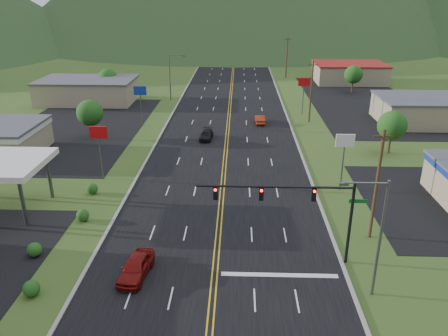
{
  "coord_description": "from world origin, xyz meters",
  "views": [
    {
      "loc": [
        1.69,
        -16.19,
        20.37
      ],
      "look_at": [
        0.35,
        22.82,
        4.5
      ],
      "focal_mm": 35.0,
      "sensor_mm": 36.0,
      "label": 1
    }
  ],
  "objects_px": {
    "streetlight_west": "(171,74)",
    "car_red_far": "(260,119)",
    "traffic_signal": "(300,202)",
    "streetlight_east": "(376,232)",
    "car_red_near": "(136,267)",
    "car_dark_mid": "(206,135)"
  },
  "relations": [
    {
      "from": "car_red_near",
      "to": "car_red_far",
      "type": "bearing_deg",
      "value": 82.84
    },
    {
      "from": "streetlight_west",
      "to": "car_red_far",
      "type": "bearing_deg",
      "value": -43.94
    },
    {
      "from": "car_red_near",
      "to": "car_dark_mid",
      "type": "distance_m",
      "value": 33.68
    },
    {
      "from": "streetlight_west",
      "to": "car_dark_mid",
      "type": "bearing_deg",
      "value": -70.81
    },
    {
      "from": "streetlight_east",
      "to": "car_red_near",
      "type": "height_order",
      "value": "streetlight_east"
    },
    {
      "from": "streetlight_east",
      "to": "car_dark_mid",
      "type": "bearing_deg",
      "value": 112.02
    },
    {
      "from": "streetlight_west",
      "to": "car_red_far",
      "type": "height_order",
      "value": "streetlight_west"
    },
    {
      "from": "traffic_signal",
      "to": "car_dark_mid",
      "type": "height_order",
      "value": "traffic_signal"
    },
    {
      "from": "car_dark_mid",
      "to": "streetlight_east",
      "type": "bearing_deg",
      "value": -63.93
    },
    {
      "from": "traffic_signal",
      "to": "car_red_near",
      "type": "bearing_deg",
      "value": -168.9
    },
    {
      "from": "streetlight_west",
      "to": "car_dark_mid",
      "type": "height_order",
      "value": "streetlight_west"
    },
    {
      "from": "car_dark_mid",
      "to": "car_red_far",
      "type": "xyz_separation_m",
      "value": [
        8.24,
        8.62,
        0.08
      ]
    },
    {
      "from": "streetlight_west",
      "to": "car_red_far",
      "type": "distance_m",
      "value": 23.91
    },
    {
      "from": "streetlight_east",
      "to": "car_red_near",
      "type": "distance_m",
      "value": 17.8
    },
    {
      "from": "traffic_signal",
      "to": "streetlight_east",
      "type": "relative_size",
      "value": 1.46
    },
    {
      "from": "streetlight_east",
      "to": "streetlight_west",
      "type": "relative_size",
      "value": 1.0
    },
    {
      "from": "car_red_far",
      "to": "streetlight_east",
      "type": "bearing_deg",
      "value": 95.67
    },
    {
      "from": "streetlight_east",
      "to": "car_dark_mid",
      "type": "relative_size",
      "value": 2.14
    },
    {
      "from": "car_red_near",
      "to": "car_red_far",
      "type": "distance_m",
      "value": 43.63
    },
    {
      "from": "streetlight_east",
      "to": "streetlight_west",
      "type": "distance_m",
      "value": 64.21
    },
    {
      "from": "traffic_signal",
      "to": "streetlight_west",
      "type": "xyz_separation_m",
      "value": [
        -18.16,
        56.0,
        -0.15
      ]
    },
    {
      "from": "car_red_far",
      "to": "streetlight_west",
      "type": "bearing_deg",
      "value": -46.02
    }
  ]
}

